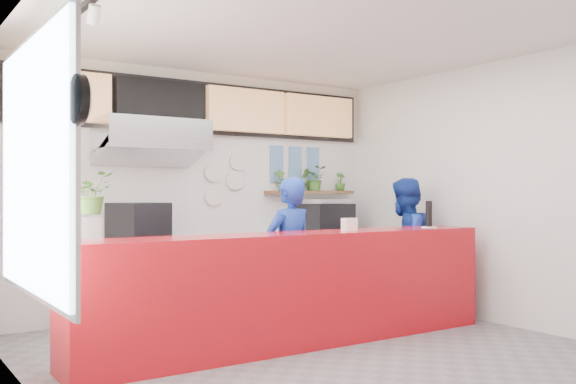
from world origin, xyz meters
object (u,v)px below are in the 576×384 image
panini_oven (138,224)px  espresso_machine (325,220)px  pepper_mill (429,214)px  staff_center (289,255)px  service_counter (296,289)px  staff_right (404,246)px

panini_oven → espresso_machine: size_ratio=0.78×
pepper_mill → panini_oven: bearing=145.1°
panini_oven → staff_center: bearing=-65.9°
service_counter → staff_center: size_ratio=2.72×
service_counter → staff_center: bearing=64.1°
service_counter → espresso_machine: size_ratio=6.56×
panini_oven → staff_center: size_ratio=0.32×
staff_right → pepper_mill: (-0.24, -0.64, 0.42)m
service_counter → panini_oven: size_ratio=8.44×
service_counter → staff_right: 2.08m
staff_right → pepper_mill: staff_right is taller
service_counter → espresso_machine: (1.71, 1.80, 0.57)m
service_counter → panini_oven: panini_oven is taller
service_counter → pepper_mill: pepper_mill is taller
staff_center → espresso_machine: bearing=-146.6°
espresso_machine → pepper_mill: bearing=-96.8°
panini_oven → staff_right: 3.19m
panini_oven → pepper_mill: bearing=-52.3°
pepper_mill → staff_right: bearing=69.3°
service_counter → staff_right: staff_right is taller
staff_right → staff_center: bearing=-17.6°
espresso_machine → staff_center: size_ratio=0.41×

